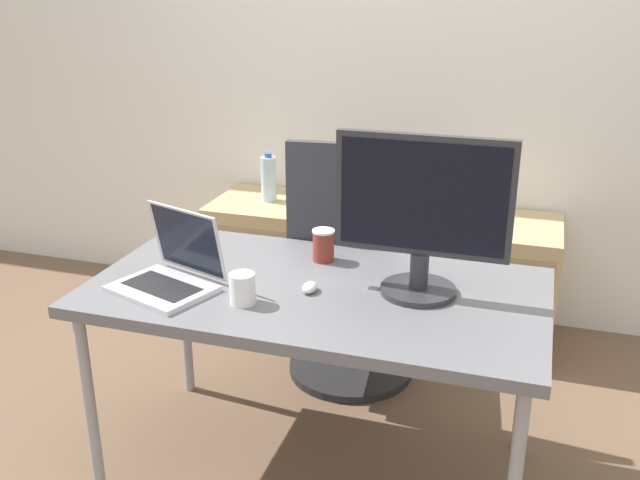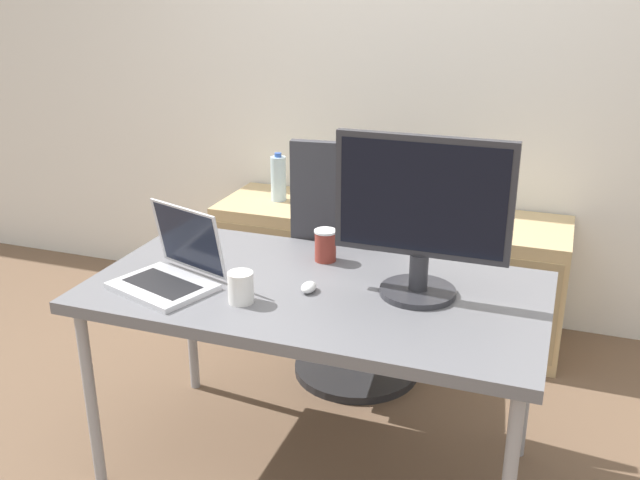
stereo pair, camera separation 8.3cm
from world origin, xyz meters
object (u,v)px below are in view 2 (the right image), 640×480
at_px(cabinet_left, 280,255).
at_px(coffee_cup_white, 241,287).
at_px(mouse, 309,287).
at_px(monitor, 422,215).
at_px(office_chair, 355,291).
at_px(water_bottle, 278,178).
at_px(coffee_cup_brown, 325,245).
at_px(cabinet_right, 504,286).
at_px(laptop_center, 171,270).

distance_m(cabinet_left, coffee_cup_white, 1.52).
bearing_deg(cabinet_left, mouse, -62.90).
relative_size(cabinet_left, monitor, 1.10).
relative_size(office_chair, coffee_cup_white, 11.12).
xyz_separation_m(water_bottle, monitor, (0.97, -1.13, 0.28)).
bearing_deg(office_chair, coffee_cup_brown, -88.77).
xyz_separation_m(monitor, coffee_cup_brown, (-0.37, 0.17, -0.21)).
distance_m(cabinet_left, water_bottle, 0.42).
relative_size(cabinet_left, cabinet_right, 1.00).
distance_m(water_bottle, coffee_cup_brown, 1.13).
bearing_deg(mouse, office_chair, 93.97).
distance_m(office_chair, cabinet_left, 0.81).
bearing_deg(coffee_cup_brown, cabinet_right, 59.61).
relative_size(monitor, mouse, 7.73).
height_order(office_chair, cabinet_left, office_chair).
relative_size(office_chair, laptop_center, 2.97).
bearing_deg(coffee_cup_white, mouse, 39.71).
height_order(water_bottle, laptop_center, laptop_center).
height_order(monitor, coffee_cup_brown, monitor).
height_order(cabinet_left, coffee_cup_brown, coffee_cup_brown).
relative_size(cabinet_right, laptop_center, 1.62).
distance_m(laptop_center, mouse, 0.46).
xyz_separation_m(monitor, mouse, (-0.34, -0.10, -0.25)).
xyz_separation_m(office_chair, coffee_cup_white, (-0.13, -0.82, 0.35)).
relative_size(cabinet_left, laptop_center, 1.62).
bearing_deg(cabinet_right, monitor, -99.48).
relative_size(water_bottle, monitor, 0.45).
bearing_deg(office_chair, cabinet_right, 44.08).
height_order(office_chair, coffee_cup_brown, office_chair).
height_order(cabinet_right, water_bottle, water_bottle).
bearing_deg(water_bottle, cabinet_left, -90.00).
relative_size(laptop_center, coffee_cup_white, 3.74).
bearing_deg(mouse, monitor, 16.45).
xyz_separation_m(cabinet_left, monitor, (0.97, -1.13, 0.69)).
relative_size(laptop_center, monitor, 0.68).
bearing_deg(office_chair, water_bottle, 136.34).
bearing_deg(laptop_center, cabinet_right, 53.81).
distance_m(cabinet_left, cabinet_right, 1.16).
bearing_deg(mouse, coffee_cup_white, -140.29).
xyz_separation_m(coffee_cup_white, coffee_cup_brown, (0.13, 0.41, 0.01)).
bearing_deg(coffee_cup_brown, monitor, -24.48).
height_order(water_bottle, mouse, water_bottle).
distance_m(laptop_center, coffee_cup_white, 0.28).
relative_size(cabinet_right, water_bottle, 2.46).
distance_m(office_chair, cabinet_right, 0.81).
distance_m(monitor, coffee_cup_brown, 0.46).
distance_m(office_chair, water_bottle, 0.86).
bearing_deg(mouse, cabinet_right, 66.89).
xyz_separation_m(cabinet_right, monitor, (-0.19, -1.13, 0.69)).
height_order(cabinet_left, mouse, mouse).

